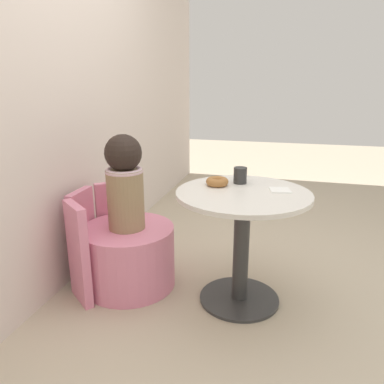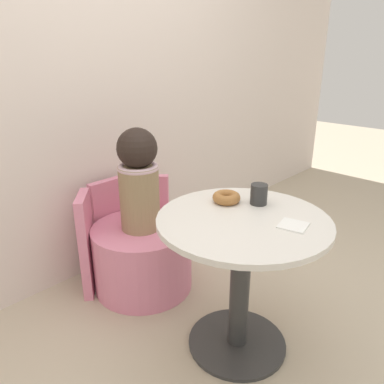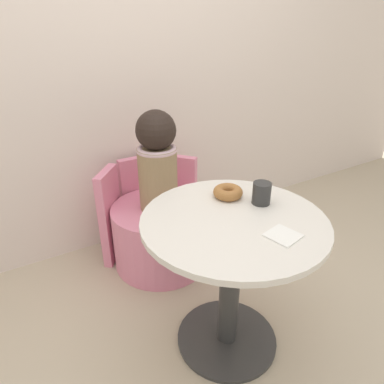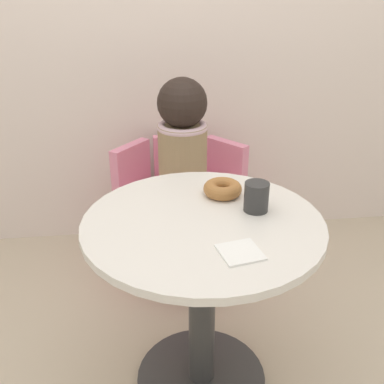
{
  "view_description": "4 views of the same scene",
  "coord_description": "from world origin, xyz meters",
  "px_view_note": "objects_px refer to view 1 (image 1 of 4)",
  "views": [
    {
      "loc": [
        -1.87,
        -0.2,
        1.24
      ],
      "look_at": [
        0.12,
        0.32,
        0.63
      ],
      "focal_mm": 35.0,
      "sensor_mm": 36.0,
      "label": 1
    },
    {
      "loc": [
        -1.11,
        -0.8,
        1.32
      ],
      "look_at": [
        0.12,
        0.36,
        0.68
      ],
      "focal_mm": 35.0,
      "sensor_mm": 36.0,
      "label": 2
    },
    {
      "loc": [
        -0.66,
        -0.88,
        1.34
      ],
      "look_at": [
        0.05,
        0.31,
        0.66
      ],
      "focal_mm": 32.0,
      "sensor_mm": 36.0,
      "label": 3
    },
    {
      "loc": [
        -0.1,
        -1.15,
        1.33
      ],
      "look_at": [
        0.07,
        0.32,
        0.61
      ],
      "focal_mm": 42.0,
      "sensor_mm": 36.0,
      "label": 4
    }
  ],
  "objects_px": {
    "child_figure": "(125,182)",
    "donut": "(217,182)",
    "round_table": "(242,226)",
    "cup": "(240,175)",
    "tub_chair": "(129,256)"
  },
  "relations": [
    {
      "from": "round_table",
      "to": "tub_chair",
      "type": "distance_m",
      "value": 0.75
    },
    {
      "from": "round_table",
      "to": "donut",
      "type": "xyz_separation_m",
      "value": [
        0.09,
        0.16,
        0.22
      ]
    },
    {
      "from": "round_table",
      "to": "cup",
      "type": "bearing_deg",
      "value": 13.67
    },
    {
      "from": "round_table",
      "to": "child_figure",
      "type": "bearing_deg",
      "value": 89.5
    },
    {
      "from": "tub_chair",
      "to": "child_figure",
      "type": "bearing_deg",
      "value": 97.13
    },
    {
      "from": "tub_chair",
      "to": "child_figure",
      "type": "height_order",
      "value": "child_figure"
    },
    {
      "from": "round_table",
      "to": "cup",
      "type": "distance_m",
      "value": 0.3
    },
    {
      "from": "round_table",
      "to": "donut",
      "type": "distance_m",
      "value": 0.29
    },
    {
      "from": "round_table",
      "to": "tub_chair",
      "type": "bearing_deg",
      "value": 89.5
    },
    {
      "from": "cup",
      "to": "round_table",
      "type": "bearing_deg",
      "value": -166.33
    },
    {
      "from": "tub_chair",
      "to": "cup",
      "type": "xyz_separation_m",
      "value": [
        0.17,
        -0.65,
        0.52
      ]
    },
    {
      "from": "child_figure",
      "to": "donut",
      "type": "height_order",
      "value": "child_figure"
    },
    {
      "from": "child_figure",
      "to": "donut",
      "type": "distance_m",
      "value": 0.54
    },
    {
      "from": "child_figure",
      "to": "donut",
      "type": "bearing_deg",
      "value": -81.25
    },
    {
      "from": "donut",
      "to": "tub_chair",
      "type": "bearing_deg",
      "value": 98.75
    }
  ]
}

